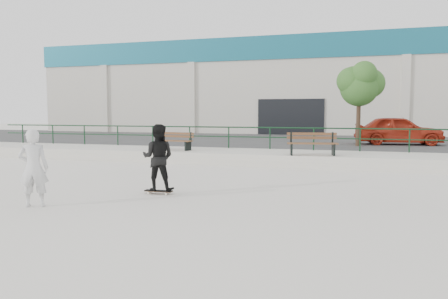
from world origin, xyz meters
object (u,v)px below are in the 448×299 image
(bench_right, at_px, (312,144))
(skateboard, at_px, (159,191))
(tree, at_px, (360,83))
(standing_skater, at_px, (158,157))
(bench_left, at_px, (175,141))
(seated_skater, at_px, (33,168))
(red_car, at_px, (398,130))

(bench_right, height_order, skateboard, bench_right)
(tree, distance_m, standing_skater, 13.73)
(bench_left, relative_size, seated_skater, 1.00)
(red_car, distance_m, skateboard, 15.84)
(standing_skater, xyz_separation_m, seated_skater, (-2.09, -2.33, -0.08))
(skateboard, bearing_deg, red_car, 61.65)
(red_car, bearing_deg, standing_skater, 146.22)
(bench_left, bearing_deg, bench_right, 4.66)
(seated_skater, bearing_deg, bench_left, -112.71)
(tree, height_order, skateboard, tree)
(tree, bearing_deg, bench_right, -108.06)
(skateboard, xyz_separation_m, seated_skater, (-2.09, -2.33, 0.85))
(bench_right, distance_m, red_car, 8.04)
(red_car, bearing_deg, seated_skater, 143.80)
(standing_skater, bearing_deg, skateboard, 169.70)
(seated_skater, bearing_deg, standing_skater, -158.70)
(bench_right, bearing_deg, bench_left, 162.53)
(skateboard, bearing_deg, tree, 66.13)
(red_car, xyz_separation_m, skateboard, (-7.22, -14.04, -1.19))
(tree, distance_m, seated_skater, 16.68)
(seated_skater, bearing_deg, bench_right, -147.46)
(bench_right, distance_m, standing_skater, 7.77)
(tree, xyz_separation_m, standing_skater, (-5.21, -12.42, -2.66))
(bench_left, height_order, red_car, red_car)
(red_car, distance_m, seated_skater, 18.84)
(red_car, xyz_separation_m, seated_skater, (-9.32, -16.37, -0.34))
(standing_skater, bearing_deg, bench_left, -80.05)
(bench_left, relative_size, red_car, 0.41)
(bench_right, height_order, red_car, red_car)
(skateboard, bearing_deg, seated_skater, -133.08)
(tree, bearing_deg, bench_left, -148.73)
(skateboard, height_order, seated_skater, seated_skater)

